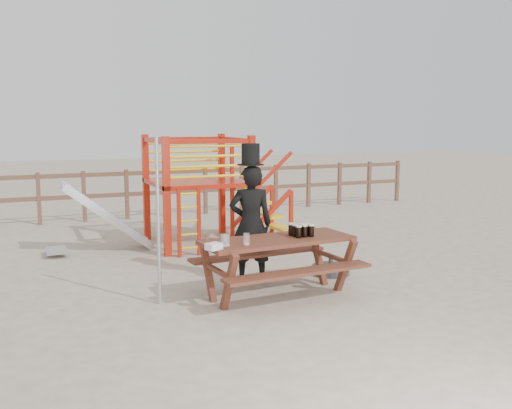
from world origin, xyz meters
TOP-DOWN VIEW (x-y plane):
  - ground at (0.00, 0.00)m, footprint 60.00×60.00m
  - back_fence at (0.00, 7.00)m, footprint 15.09×0.09m
  - playground_fort at (0.12, 3.58)m, footprint 4.71×1.84m
  - picnic_table at (0.17, -0.05)m, footprint 2.15×1.56m
  - man_with_hat at (0.12, 0.75)m, footprint 0.72×0.57m
  - metal_pole at (-1.38, 0.24)m, footprint 0.05×0.05m
  - parasol_base at (1.42, 0.64)m, footprint 0.59×0.59m
  - paper_bag at (-0.84, -0.35)m, footprint 0.22×0.20m
  - stout_pints at (0.52, -0.06)m, footprint 0.29×0.28m
  - empty_glasses at (-0.55, -0.22)m, footprint 0.37×0.12m

SIDE VIEW (x-z plane):
  - ground at x=0.00m, z-range 0.00..0.00m
  - parasol_base at x=1.42m, z-range -0.05..0.19m
  - picnic_table at x=0.17m, z-range 0.10..0.90m
  - back_fence at x=0.00m, z-range 0.14..1.34m
  - paper_bag at x=-0.84m, z-range 0.80..0.88m
  - empty_glasses at x=-0.55m, z-range 0.79..0.94m
  - stout_pints at x=0.52m, z-range 0.80..0.97m
  - man_with_hat at x=0.12m, z-range -0.11..1.93m
  - playground_fort at x=0.12m, z-range 0.02..2.12m
  - metal_pole at x=-1.38m, z-range 0.00..2.16m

